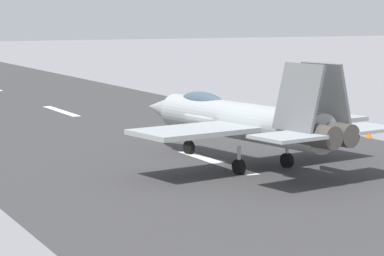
# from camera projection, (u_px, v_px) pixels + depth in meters

# --- Properties ---
(ground_plane) EXTENTS (400.00, 400.00, 0.00)m
(ground_plane) POSITION_uv_depth(u_px,v_px,m) (209.00, 160.00, 46.30)
(ground_plane) COLOR gray
(runway_strip) EXTENTS (240.00, 26.00, 0.02)m
(runway_strip) POSITION_uv_depth(u_px,v_px,m) (209.00, 160.00, 46.28)
(runway_strip) COLOR #383839
(runway_strip) RESTS_ON ground
(fighter_jet) EXTENTS (16.73, 13.75, 5.64)m
(fighter_jet) POSITION_uv_depth(u_px,v_px,m) (241.00, 120.00, 44.31)
(fighter_jet) COLOR #9BA2A5
(fighter_jet) RESTS_ON ground
(marker_cone_mid) EXTENTS (0.44, 0.44, 0.55)m
(marker_cone_mid) POSITION_uv_depth(u_px,v_px,m) (369.00, 134.00, 54.49)
(marker_cone_mid) COLOR orange
(marker_cone_mid) RESTS_ON ground
(marker_cone_far) EXTENTS (0.44, 0.44, 0.55)m
(marker_cone_far) POSITION_uv_depth(u_px,v_px,m) (246.00, 109.00, 68.33)
(marker_cone_far) COLOR orange
(marker_cone_far) RESTS_ON ground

